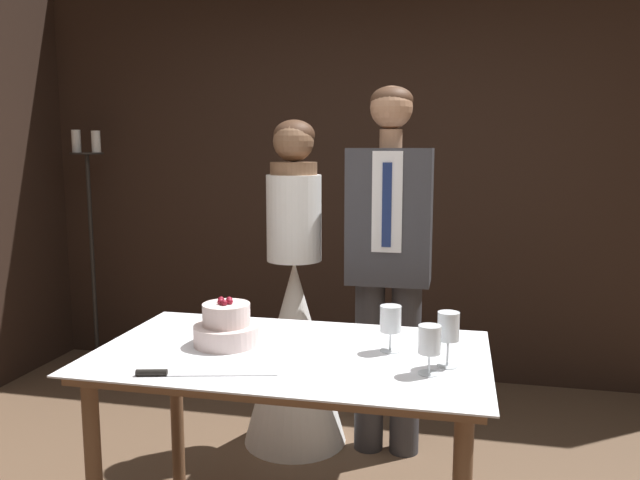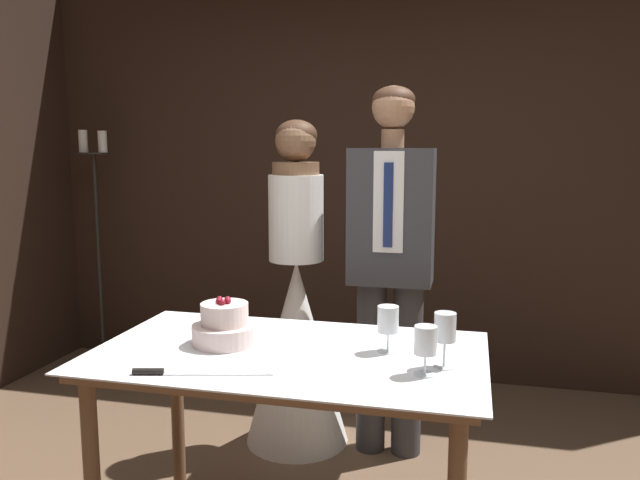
# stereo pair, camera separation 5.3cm
# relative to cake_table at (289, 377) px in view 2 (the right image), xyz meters

# --- Properties ---
(wall_back) EXTENTS (4.83, 0.12, 2.78)m
(wall_back) POSITION_rel_cake_table_xyz_m (-0.02, 2.11, 0.67)
(wall_back) COLOR black
(wall_back) RESTS_ON ground_plane
(cake_table) EXTENTS (1.40, 0.82, 0.82)m
(cake_table) POSITION_rel_cake_table_xyz_m (0.00, 0.00, 0.00)
(cake_table) COLOR brown
(cake_table) RESTS_ON ground_plane
(tiered_cake) EXTENTS (0.24, 0.24, 0.18)m
(tiered_cake) POSITION_rel_cake_table_xyz_m (-0.25, 0.03, 0.16)
(tiered_cake) COLOR beige
(tiered_cake) RESTS_ON cake_table
(cake_knife) EXTENTS (0.45, 0.13, 0.02)m
(cake_knife) POSITION_rel_cake_table_xyz_m (-0.29, -0.31, 0.10)
(cake_knife) COLOR silver
(cake_knife) RESTS_ON cake_table
(wine_glass_near) EXTENTS (0.07, 0.07, 0.19)m
(wine_glass_near) POSITION_rel_cake_table_xyz_m (0.55, -0.04, 0.23)
(wine_glass_near) COLOR silver
(wine_glass_near) RESTS_ON cake_table
(wine_glass_middle) EXTENTS (0.07, 0.07, 0.16)m
(wine_glass_middle) POSITION_rel_cake_table_xyz_m (0.50, -0.12, 0.21)
(wine_glass_middle) COLOR silver
(wine_glass_middle) RESTS_ON cake_table
(wine_glass_far) EXTENTS (0.08, 0.08, 0.17)m
(wine_glass_far) POSITION_rel_cake_table_xyz_m (0.35, 0.08, 0.21)
(wine_glass_far) COLOR silver
(wine_glass_far) RESTS_ON cake_table
(bride) EXTENTS (0.54, 0.54, 1.69)m
(bride) POSITION_rel_cake_table_xyz_m (-0.24, 0.96, -0.10)
(bride) COLOR white
(bride) RESTS_ON ground_plane
(groom) EXTENTS (0.41, 0.25, 1.84)m
(groom) POSITION_rel_cake_table_xyz_m (0.24, 0.96, 0.30)
(groom) COLOR #38383D
(groom) RESTS_ON ground_plane
(candle_stand) EXTENTS (0.28, 0.28, 1.67)m
(candle_stand) POSITION_rel_cake_table_xyz_m (-1.92, 1.76, 0.07)
(candle_stand) COLOR black
(candle_stand) RESTS_ON ground_plane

